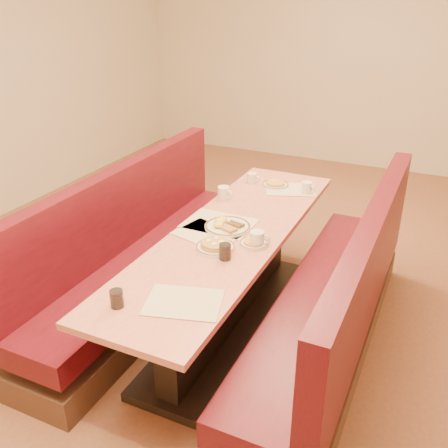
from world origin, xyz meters
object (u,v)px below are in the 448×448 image
at_px(coffee_mug_b, 224,193).
at_px(soda_tumbler_near, 117,299).
at_px(coffee_mug_c, 307,187).
at_px(coffee_mug_d, 252,178).
at_px(coffee_mug_a, 258,239).
at_px(eggs_plate, 227,226).
at_px(booth_right, 336,308).
at_px(pancake_plate, 215,246).
at_px(diner_table, 230,281).
at_px(soda_tumbler_mid, 225,252).
at_px(booth_left, 141,260).

distance_m(coffee_mug_b, soda_tumbler_near, 1.50).
relative_size(coffee_mug_b, coffee_mug_c, 1.15).
bearing_deg(coffee_mug_d, coffee_mug_a, -59.47).
bearing_deg(eggs_plate, booth_right, -2.47).
xyz_separation_m(pancake_plate, coffee_mug_a, (0.22, 0.15, 0.03)).
xyz_separation_m(eggs_plate, coffee_mug_b, (-0.23, 0.45, 0.03)).
relative_size(diner_table, booth_right, 1.00).
distance_m(diner_table, soda_tumbler_mid, 0.56).
bearing_deg(coffee_mug_b, eggs_plate, -50.46).
distance_m(booth_left, pancake_plate, 0.88).
height_order(diner_table, pancake_plate, pancake_plate).
relative_size(eggs_plate, coffee_mug_c, 2.74).
relative_size(booth_right, coffee_mug_a, 20.02).
xyz_separation_m(diner_table, booth_right, (0.73, 0.00, -0.01)).
relative_size(pancake_plate, soda_tumbler_mid, 2.50).
bearing_deg(booth_right, booth_left, 180.00).
distance_m(coffee_mug_a, coffee_mug_b, 0.78).
height_order(diner_table, coffee_mug_d, coffee_mug_d).
relative_size(coffee_mug_d, soda_tumbler_near, 1.15).
distance_m(booth_left, soda_tumbler_near, 1.24).
bearing_deg(soda_tumbler_near, booth_left, 119.28).
bearing_deg(coffee_mug_b, coffee_mug_a, -37.17).
xyz_separation_m(pancake_plate, coffee_mug_c, (0.25, 1.12, 0.03)).
bearing_deg(coffee_mug_a, coffee_mug_c, 76.50).
distance_m(pancake_plate, soda_tumbler_near, 0.78).
distance_m(booth_right, pancake_plate, 0.87).
xyz_separation_m(booth_left, soda_tumbler_mid, (0.85, -0.34, 0.44)).
distance_m(diner_table, eggs_plate, 0.40).
bearing_deg(eggs_plate, booth_left, -177.22).
distance_m(booth_left, eggs_plate, 0.80).
distance_m(booth_right, coffee_mug_b, 1.20).
distance_m(eggs_plate, soda_tumbler_mid, 0.41).
bearing_deg(coffee_mug_a, booth_right, 0.07).
xyz_separation_m(booth_left, soda_tumbler_near, (0.57, -1.01, 0.44)).
distance_m(coffee_mug_c, coffee_mug_d, 0.47).
distance_m(booth_left, coffee_mug_a, 1.06).
bearing_deg(diner_table, booth_right, 0.00).
relative_size(eggs_plate, coffee_mug_a, 2.45).
relative_size(booth_left, eggs_plate, 8.19).
bearing_deg(coffee_mug_a, coffee_mug_d, 101.93).
bearing_deg(pancake_plate, eggs_plate, 100.72).
bearing_deg(coffee_mug_d, pancake_plate, -72.31).
bearing_deg(booth_right, coffee_mug_b, 154.27).
bearing_deg(soda_tumbler_near, coffee_mug_c, 77.37).
height_order(pancake_plate, coffee_mug_c, coffee_mug_c).
bearing_deg(booth_right, coffee_mug_d, 136.56).
bearing_deg(coffee_mug_c, diner_table, -82.39).
height_order(diner_table, soda_tumbler_near, soda_tumbler_near).
bearing_deg(coffee_mug_c, coffee_mug_a, -67.46).
xyz_separation_m(coffee_mug_a, coffee_mug_b, (-0.51, 0.59, 0.00)).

